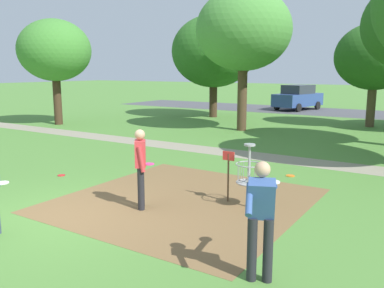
{
  "coord_description": "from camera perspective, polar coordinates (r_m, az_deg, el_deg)",
  "views": [
    {
      "loc": [
        6.48,
        -5.12,
        2.93
      ],
      "look_at": [
        0.76,
        3.78,
        1.0
      ],
      "focal_mm": 38.16,
      "sensor_mm": 36.0,
      "label": 1
    }
  ],
  "objects": [
    {
      "name": "ground_plane",
      "position": [
        8.76,
        -18.09,
        -9.73
      ],
      "size": [
        160.0,
        160.0,
        0.0
      ],
      "primitive_type": "plane",
      "color": "#518438"
    },
    {
      "name": "tree_mid_left",
      "position": [
        23.26,
        -18.66,
        12.25
      ],
      "size": [
        3.81,
        3.81,
        5.57
      ],
      "color": "#422D1E",
      "rests_on": "ground"
    },
    {
      "name": "parking_lot_strip",
      "position": [
        30.25,
        20.28,
        4.14
      ],
      "size": [
        36.0,
        6.0,
        0.01
      ],
      "primitive_type": "cube",
      "color": "#4C4C51",
      "rests_on": "ground"
    },
    {
      "name": "player_foreground_watching",
      "position": [
        8.67,
        -7.19,
        -2.82
      ],
      "size": [
        0.45,
        0.47,
        1.71
      ],
      "color": "#232328",
      "rests_on": "ground"
    },
    {
      "name": "player_throwing",
      "position": [
        5.75,
        9.65,
        -9.57
      ],
      "size": [
        0.48,
        1.17,
        1.71
      ],
      "color": "#232328",
      "rests_on": "ground"
    },
    {
      "name": "dirt_tee_pad",
      "position": [
        9.38,
        -1.08,
        -7.84
      ],
      "size": [
        5.17,
        5.31,
        0.01
      ],
      "primitive_type": "cube",
      "color": "brown",
      "rests_on": "ground"
    },
    {
      "name": "tree_near_right",
      "position": [
        25.68,
        3.05,
        12.78
      ],
      "size": [
        5.16,
        5.16,
        6.24
      ],
      "color": "#422D1E",
      "rests_on": "ground"
    },
    {
      "name": "frisbee_near_basket",
      "position": [
        12.06,
        -17.8,
        -4.19
      ],
      "size": [
        0.21,
        0.21,
        0.02
      ],
      "primitive_type": "cylinder",
      "color": "red",
      "rests_on": "ground"
    },
    {
      "name": "tree_mid_right",
      "position": [
        20.08,
        7.23,
        15.49
      ],
      "size": [
        4.52,
        4.52,
        6.71
      ],
      "color": "#4C3823",
      "rests_on": "ground"
    },
    {
      "name": "parked_car_leftmost",
      "position": [
        31.34,
        14.57,
        6.32
      ],
      "size": [
        2.75,
        4.51,
        1.84
      ],
      "color": "#2D4784",
      "rests_on": "ground"
    },
    {
      "name": "frisbee_far_right",
      "position": [
        11.77,
        13.58,
        -4.33
      ],
      "size": [
        0.25,
        0.25,
        0.02
      ],
      "primitive_type": "cylinder",
      "color": "orange",
      "rests_on": "ground"
    },
    {
      "name": "gravel_path",
      "position": [
        14.62,
        5.73,
        -1.27
      ],
      "size": [
        40.0,
        1.26,
        0.0
      ],
      "primitive_type": "cube",
      "color": "gray",
      "rests_on": "ground"
    },
    {
      "name": "disc_golf_basket",
      "position": [
        8.84,
        7.65,
        -3.99
      ],
      "size": [
        0.98,
        0.58,
        1.39
      ],
      "color": "#9E9EA3",
      "rests_on": "ground"
    },
    {
      "name": "tree_far_right",
      "position": [
        23.12,
        24.19,
        11.05
      ],
      "size": [
        3.98,
        3.98,
        5.29
      ],
      "color": "brown",
      "rests_on": "ground"
    }
  ]
}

